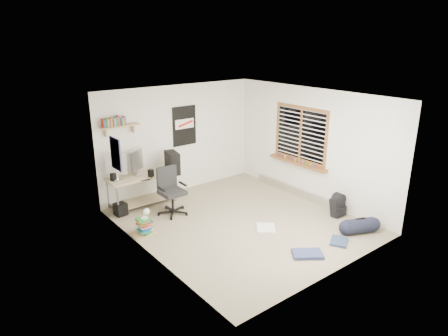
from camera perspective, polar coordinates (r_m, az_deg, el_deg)
floor at (r=8.03m, az=2.45°, el=-7.77°), size 4.00×4.50×0.01m
ceiling at (r=7.28m, az=2.72°, el=10.26°), size 4.00×4.50×0.01m
back_wall at (r=9.32m, az=-6.47°, el=4.10°), size 4.00×0.01×2.50m
left_wall at (r=6.51m, az=-10.99°, el=-2.50°), size 0.01×4.50×2.50m
right_wall at (r=8.95m, az=12.41°, el=3.18°), size 0.01×4.50×2.50m
desk at (r=8.86m, az=-11.63°, el=-2.95°), size 1.60×1.18×0.67m
monitor_left at (r=8.46m, az=-15.07°, el=-0.35°), size 0.43×0.30×0.47m
monitor_right at (r=8.66m, az=-12.30°, el=0.16°), size 0.39×0.28×0.44m
pc_tower at (r=8.74m, az=-7.39°, el=0.77°), size 0.31×0.49×0.48m
keyboard at (r=8.47m, az=-11.78°, el=-1.69°), size 0.39×0.20×0.02m
speaker_left at (r=8.49m, az=-15.51°, el=-1.31°), size 0.13×0.13×0.20m
speaker_right at (r=8.54m, az=-10.41°, el=-0.82°), size 0.13×0.13×0.19m
office_chair at (r=8.26m, az=-7.41°, el=-3.38°), size 0.67×0.67×0.99m
wall_shelf at (r=8.45m, az=-14.60°, el=5.83°), size 0.80×0.22×0.24m
poster_back_wall at (r=9.31m, az=-5.67°, el=6.01°), size 0.62×0.03×0.92m
poster_left_wall at (r=7.48m, az=-15.23°, el=1.96°), size 0.02×0.42×0.60m
window at (r=9.04m, az=10.82°, el=4.75°), size 0.10×1.50×1.26m
baseboard_heater at (r=9.45m, az=10.35°, el=-3.27°), size 0.08×2.50×0.18m
backpack at (r=8.53m, az=15.93°, el=-5.36°), size 0.30×0.25×0.39m
duffel_bag at (r=7.97m, az=18.81°, el=-7.85°), size 0.38×0.38×0.56m
tshirt at (r=7.79m, az=5.98°, el=-8.54°), size 0.53×0.54×0.04m
jeans_a at (r=7.03m, az=11.83°, el=-11.91°), size 0.59×0.55×0.05m
jeans_b at (r=7.56m, az=16.11°, el=-10.05°), size 0.47×0.43×0.05m
book_stack at (r=7.67m, az=-11.42°, el=-8.18°), size 0.49×0.40×0.33m
desk_lamp at (r=7.56m, az=-11.32°, el=-6.63°), size 0.19×0.25×0.22m
subwoofer at (r=8.52m, az=-14.56°, el=-5.69°), size 0.25×0.25×0.25m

